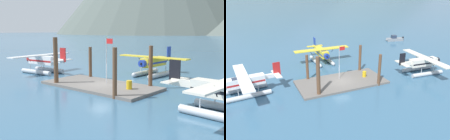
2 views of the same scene
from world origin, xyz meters
The scene contains 12 objects.
ground_plane centered at (0.00, 0.00, 0.00)m, with size 1200.00×1200.00×0.00m, color #38607F.
dock_platform centered at (0.00, 0.00, 0.15)m, with size 13.17×6.22×0.30m, color #66605B.
piling_near_left centered at (-4.45, -2.52, 2.72)m, with size 0.50×0.50×5.45m, color brown.
piling_near_right centered at (4.61, -2.96, 2.35)m, with size 0.42×0.42×4.71m, color brown.
piling_far_left centered at (-4.34, 2.88, 2.05)m, with size 0.41×0.41×4.11m, color brown.
piling_far_right centered at (4.72, 2.89, 2.31)m, with size 0.43×0.43×4.62m, color brown.
flagpole centered at (0.23, 1.00, 3.58)m, with size 0.95×0.10×5.18m.
fuel_drum centered at (3.98, 0.08, 0.74)m, with size 0.62×0.62×0.88m.
seaplane_cream_stbd_aft centered at (13.98, -1.84, 1.58)m, with size 7.97×10.48×3.84m.
seaplane_white_port_fwd centered at (-13.07, 1.75, 1.58)m, with size 7.96×10.49×3.84m.
seaplane_yellow_bow_centre centered at (0.59, 10.16, 1.58)m, with size 10.41×7.98×3.84m.
boat_grey_open_east centered at (23.71, 18.31, 0.49)m, with size 4.79×2.49×1.50m.
Camera 2 is at (-12.63, -27.14, 13.79)m, focal length 35.14 mm.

